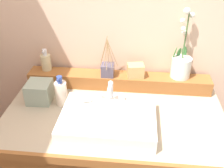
% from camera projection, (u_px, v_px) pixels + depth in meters
% --- Properties ---
extents(wall_back, '(2.70, 0.20, 2.58)m').
position_uv_depth(wall_back, '(122.00, 7.00, 1.52)').
color(wall_back, beige).
rests_on(wall_back, ground).
extents(vanity_cabinet, '(1.15, 0.67, 0.86)m').
position_uv_depth(vanity_cabinet, '(114.00, 168.00, 1.60)').
color(vanity_cabinet, '#945629').
rests_on(vanity_cabinet, ground).
extents(back_ledge, '(1.08, 0.12, 0.08)m').
position_uv_depth(back_ledge, '(118.00, 81.00, 1.57)').
color(back_ledge, '#945629').
rests_on(back_ledge, vanity_cabinet).
extents(sink_basin, '(0.45, 0.33, 0.26)m').
position_uv_depth(sink_basin, '(108.00, 121.00, 1.26)').
color(sink_basin, white).
rests_on(sink_basin, vanity_cabinet).
extents(soap_bar, '(0.07, 0.04, 0.02)m').
position_uv_depth(soap_bar, '(86.00, 99.00, 1.33)').
color(soap_bar, silver).
rests_on(soap_bar, sink_basin).
extents(potted_plant, '(0.12, 0.11, 0.40)m').
position_uv_depth(potted_plant, '(181.00, 63.00, 1.49)').
color(potted_plant, silver).
rests_on(potted_plant, back_ledge).
extents(soap_dispenser, '(0.06, 0.06, 0.13)m').
position_uv_depth(soap_dispenser, '(46.00, 62.00, 1.58)').
color(soap_dispenser, beige).
rests_on(soap_dispenser, back_ledge).
extents(reed_diffuser, '(0.11, 0.10, 0.24)m').
position_uv_depth(reed_diffuser, '(108.00, 69.00, 1.52)').
color(reed_diffuser, '#514A5A').
rests_on(reed_diffuser, back_ledge).
extents(trinket_box, '(0.10, 0.09, 0.08)m').
position_uv_depth(trinket_box, '(136.00, 71.00, 1.51)').
color(trinket_box, tan).
rests_on(trinket_box, back_ledge).
extents(lotion_bottle, '(0.07, 0.07, 0.17)m').
position_uv_depth(lotion_bottle, '(61.00, 93.00, 1.41)').
color(lotion_bottle, beige).
rests_on(lotion_bottle, vanity_cabinet).
extents(tissue_box, '(0.13, 0.13, 0.11)m').
position_uv_depth(tissue_box, '(40.00, 92.00, 1.44)').
color(tissue_box, '#92A08D').
rests_on(tissue_box, vanity_cabinet).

